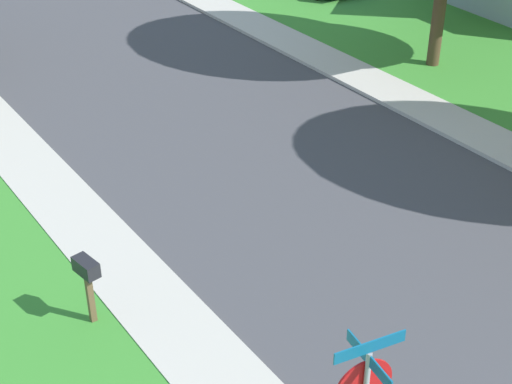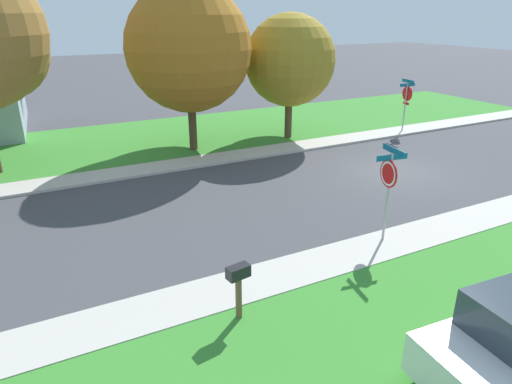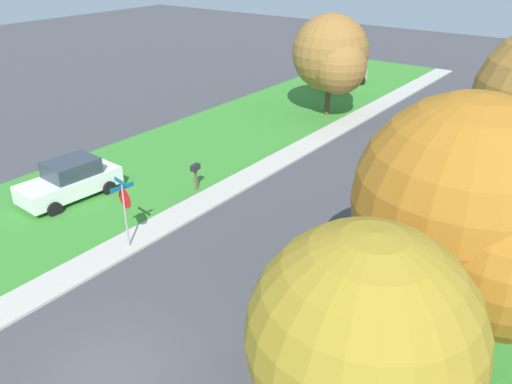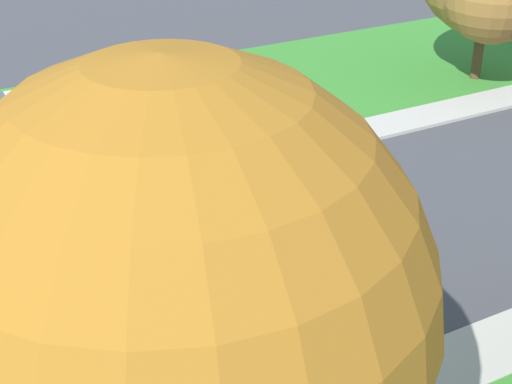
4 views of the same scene
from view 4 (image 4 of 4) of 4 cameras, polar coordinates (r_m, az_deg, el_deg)
sidewalk_east at (r=14.65m, az=13.82°, el=-12.39°), size 1.40×56.00×0.10m
sidewalk_west at (r=21.22m, az=-2.91°, el=1.99°), size 1.40×56.00×0.10m
lawn_west at (r=25.19m, az=-7.63°, el=6.07°), size 8.00×56.00×0.08m
tree_sidewalk_far at (r=7.93m, az=-6.34°, el=-11.02°), size 5.83×5.42×7.27m
mailbox at (r=20.90m, az=-10.00°, el=4.06°), size 0.31×0.51×1.31m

